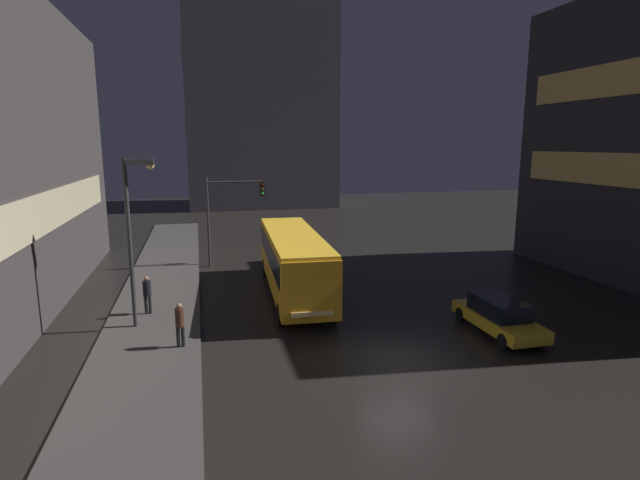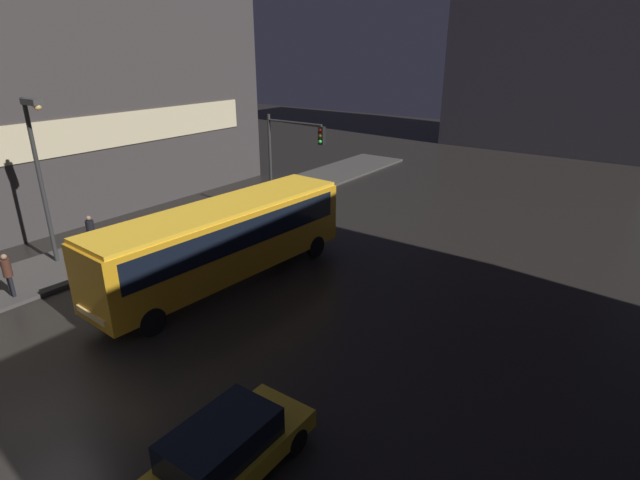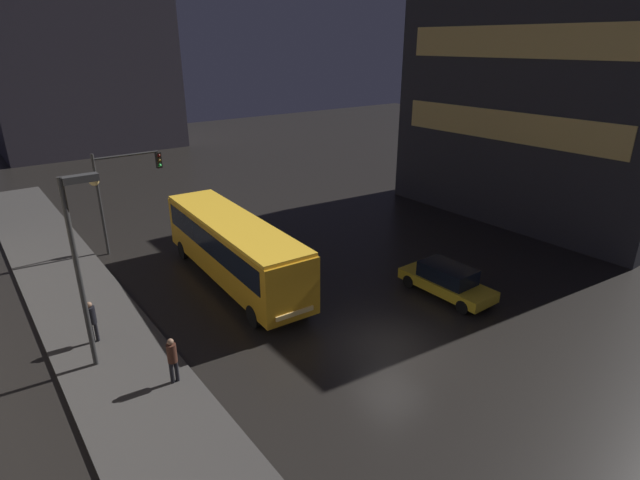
# 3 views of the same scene
# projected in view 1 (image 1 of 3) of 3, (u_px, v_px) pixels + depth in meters

# --- Properties ---
(ground_plane) EXTENTS (120.00, 120.00, 0.00)m
(ground_plane) POSITION_uv_depth(u_px,v_px,m) (398.00, 361.00, 18.20)
(ground_plane) COLOR black
(sidewalk_left) EXTENTS (4.00, 48.00, 0.15)m
(sidewalk_left) POSITION_uv_depth(u_px,v_px,m) (160.00, 297.00, 25.62)
(sidewalk_left) COLOR #3D3A38
(sidewalk_left) RESTS_ON ground
(building_far_backdrop) EXTENTS (18.07, 12.00, 28.21)m
(building_far_backdrop) POSITION_uv_depth(u_px,v_px,m) (258.00, 93.00, 62.81)
(building_far_backdrop) COLOR #423D47
(building_far_backdrop) RESTS_ON ground
(bus_near) EXTENTS (3.16, 11.60, 3.29)m
(bus_near) POSITION_uv_depth(u_px,v_px,m) (294.00, 258.00, 25.75)
(bus_near) COLOR orange
(bus_near) RESTS_ON ground
(car_taxi) EXTENTS (1.83, 4.62, 1.51)m
(car_taxi) POSITION_uv_depth(u_px,v_px,m) (499.00, 315.00, 20.80)
(car_taxi) COLOR gold
(car_taxi) RESTS_ON ground
(pedestrian_near) EXTENTS (0.51, 0.51, 1.77)m
(pedestrian_near) POSITION_uv_depth(u_px,v_px,m) (147.00, 292.00, 22.68)
(pedestrian_near) COLOR black
(pedestrian_near) RESTS_ON sidewalk_left
(pedestrian_mid) EXTENTS (0.46, 0.46, 1.74)m
(pedestrian_mid) POSITION_uv_depth(u_px,v_px,m) (180.00, 322.00, 18.94)
(pedestrian_mid) COLOR black
(pedestrian_mid) RESTS_ON sidewalk_left
(traffic_light_main) EXTENTS (3.72, 0.35, 5.73)m
(traffic_light_main) POSITION_uv_depth(u_px,v_px,m) (229.00, 205.00, 31.90)
(traffic_light_main) COLOR #2D2D2D
(traffic_light_main) RESTS_ON ground
(street_lamp_sidewalk) EXTENTS (1.25, 0.36, 7.08)m
(street_lamp_sidewalk) POSITION_uv_depth(u_px,v_px,m) (134.00, 216.00, 20.46)
(street_lamp_sidewalk) COLOR #2D2D2D
(street_lamp_sidewalk) RESTS_ON sidewalk_left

